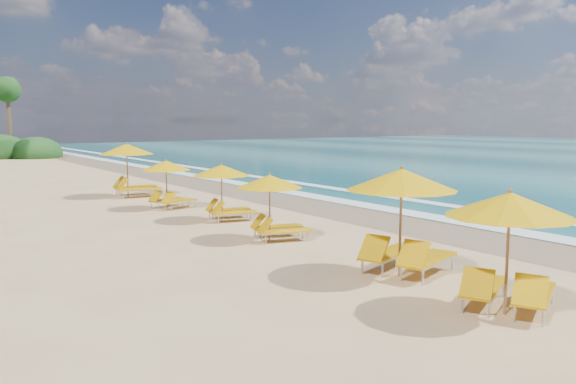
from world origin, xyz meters
name	(u,v)px	position (x,y,z in m)	size (l,w,h in m)	color
ground	(288,225)	(0.00, 0.00, 0.00)	(160.00, 160.00, 0.00)	tan
wet_sand	(370,214)	(4.00, 0.00, 0.01)	(4.00, 160.00, 0.01)	#8E7654
surf_foam	(416,208)	(6.70, 0.00, 0.03)	(4.00, 160.00, 0.01)	white
station_0	(509,243)	(-1.93, -10.13, 1.38)	(3.23, 3.21, 2.46)	olive
station_1	(405,214)	(-1.54, -7.03, 1.50)	(3.38, 3.29, 2.68)	olive
station_2	(275,202)	(-1.78, -1.78, 1.18)	(2.66, 2.59, 2.11)	olive
station_3	(226,188)	(-1.29, 2.20, 1.21)	(2.64, 2.54, 2.16)	olive
station_4	(169,181)	(-1.82, 6.16, 1.18)	(2.67, 2.60, 2.11)	olive
station_5	(131,166)	(-1.73, 10.88, 1.50)	(3.14, 2.98, 2.68)	olive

